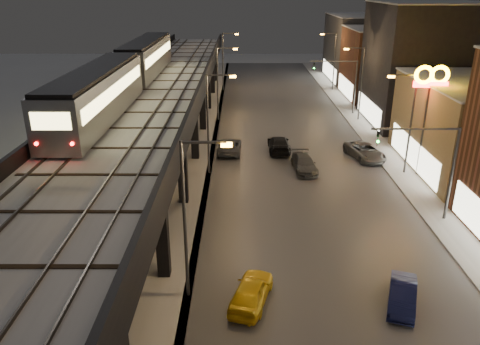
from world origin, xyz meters
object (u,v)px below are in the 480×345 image
object	(u,v)px
car_mid_dark	(279,144)
car_onc_white	(304,164)
subway_train	(127,71)
car_taxi	(251,292)
car_onc_silver	(402,296)
car_mid_silver	(229,147)
car_onc_dark	(365,152)

from	to	relation	value
car_mid_dark	car_onc_white	xyz separation A→B (m)	(1.92, -5.41, -0.07)
subway_train	car_onc_white	bearing A→B (deg)	-13.76
car_taxi	car_onc_white	world-z (taller)	car_taxi
car_mid_dark	car_onc_white	distance (m)	5.74
car_taxi	car_onc_silver	bearing A→B (deg)	-165.88
car_taxi	car_mid_dark	size ratio (longest dim) A/B	0.82
car_mid_silver	car_onc_white	world-z (taller)	car_onc_white
subway_train	car_mid_silver	world-z (taller)	subway_train
subway_train	car_onc_dark	world-z (taller)	subway_train
car_taxi	car_mid_silver	world-z (taller)	car_taxi
car_taxi	car_mid_dark	world-z (taller)	car_mid_dark
car_mid_dark	car_onc_silver	world-z (taller)	car_mid_dark
car_mid_silver	car_mid_dark	distance (m)	5.06
car_mid_silver	car_onc_dark	distance (m)	13.41
car_taxi	car_onc_white	bearing A→B (deg)	-89.57
car_taxi	car_mid_dark	distance (m)	24.91
car_onc_white	car_taxi	bearing A→B (deg)	-109.38
car_taxi	car_onc_dark	bearing A→B (deg)	-101.60
car_mid_silver	car_onc_white	distance (m)	8.51
subway_train	car_taxi	distance (m)	27.01
subway_train	car_onc_white	size ratio (longest dim) A/B	7.94
car_mid_silver	subway_train	bearing A→B (deg)	7.79
car_mid_silver	car_onc_dark	xyz separation A→B (m)	(13.30, -1.68, 0.07)
car_mid_silver	car_onc_silver	bearing A→B (deg)	114.31
subway_train	car_taxi	bearing A→B (deg)	-64.25
car_onc_white	car_onc_dark	bearing A→B (deg)	22.75
car_onc_dark	car_mid_dark	bearing A→B (deg)	150.81
car_mid_silver	car_mid_dark	bearing A→B (deg)	-171.71
car_taxi	car_onc_silver	distance (m)	8.00
subway_train	car_taxi	xyz separation A→B (m)	(11.25, -23.32, -7.70)
car_taxi	car_mid_silver	xyz separation A→B (m)	(-1.73, 24.19, -0.06)
car_taxi	car_mid_silver	size ratio (longest dim) A/B	0.88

